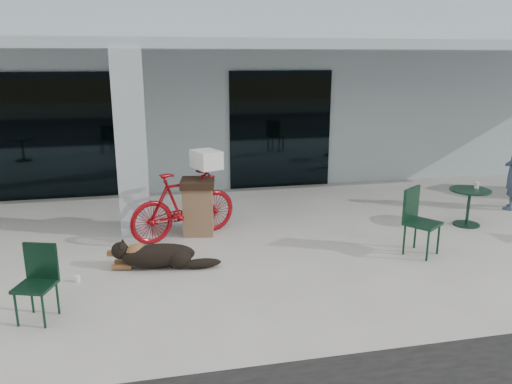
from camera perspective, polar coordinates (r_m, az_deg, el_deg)
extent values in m
plane|color=#BBB8B0|center=(7.01, -1.21, -10.02)|extent=(80.00, 80.00, 0.00)
cube|color=#ACBEC3|center=(14.80, -7.65, 12.14)|extent=(22.00, 7.00, 4.50)
cube|color=black|center=(11.51, -22.16, 5.86)|extent=(2.80, 0.06, 2.70)
cube|color=black|center=(11.72, 2.81, 7.09)|extent=(2.40, 0.06, 2.70)
cube|color=#ACBEC3|center=(8.66, -14.06, 5.23)|extent=(0.50, 0.50, 3.12)
cube|color=#ACBEC3|center=(9.91, -5.43, 16.37)|extent=(22.00, 2.80, 0.18)
imported|color=maroon|center=(8.50, -8.24, -1.47)|extent=(1.98, 1.22, 1.15)
cube|color=white|center=(8.52, -5.70, 3.72)|extent=(0.55, 0.62, 0.31)
cylinder|color=white|center=(7.36, -19.73, -9.31)|extent=(0.10, 0.10, 0.09)
cylinder|color=white|center=(9.94, 23.90, 0.72)|extent=(0.10, 0.10, 0.11)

